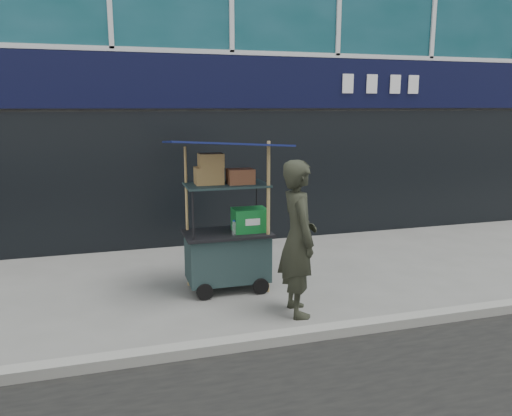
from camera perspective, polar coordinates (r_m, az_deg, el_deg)
name	(u,v)px	position (r m, az deg, el deg)	size (l,w,h in m)	color
ground	(316,329)	(5.87, 6.88, -13.62)	(80.00, 80.00, 0.00)	slate
curb	(323,332)	(5.68, 7.72, -13.88)	(80.00, 0.18, 0.12)	gray
vendor_cart	(228,237)	(6.82, -3.18, -3.37)	(1.55, 1.10, 2.09)	#1C2F2F
vendor_man	(298,238)	(5.98, 4.84, -3.48)	(0.69, 0.45, 1.88)	#272A1F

